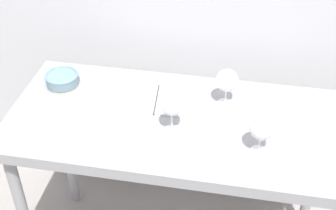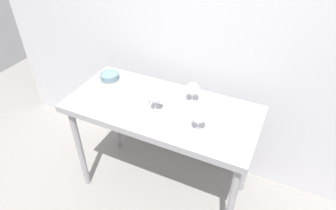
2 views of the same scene
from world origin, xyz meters
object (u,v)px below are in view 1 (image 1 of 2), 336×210
Objects in this scene: open_notebook at (156,100)px; tasting_sheet_lower at (85,122)px; wine_glass_far_right at (227,81)px; wine_glass_near_right at (262,128)px; tasting_bowl at (62,79)px; wine_glass_near_center at (172,105)px; tasting_sheet_upper at (287,114)px.

tasting_sheet_lower is (-0.25, -0.19, -0.00)m from open_notebook.
wine_glass_near_right is at bearing -61.45° from wine_glass_far_right.
tasting_bowl is at bearing 94.53° from tasting_sheet_lower.
wine_glass_far_right is 0.72× the size of tasting_sheet_lower.
wine_glass_near_right is at bearing -9.78° from wine_glass_near_center.
tasting_sheet_upper is at bearing 22.93° from wine_glass_near_center.
wine_glass_near_center is 0.59m from tasting_bowl.
wine_glass_near_right is 0.70m from tasting_sheet_lower.
tasting_sheet_upper is (0.26, -0.03, -0.11)m from wine_glass_far_right.
wine_glass_near_center is at bearing -31.42° from tasting_sheet_lower.
wine_glass_near_center reaches higher than tasting_sheet_lower.
tasting_bowl is (-0.88, 0.29, -0.08)m from wine_glass_near_right.
wine_glass_far_right is 1.11× the size of tasting_bowl.
wine_glass_far_right is at bearing 1.22° from open_notebook.
tasting_sheet_lower is 1.54× the size of tasting_bowl.
open_notebook reaches higher than tasting_sheet_upper.
wine_glass_far_right is 0.42× the size of open_notebook.
open_notebook is at bearing 148.32° from tasting_sheet_upper.
tasting_sheet_upper is (0.45, 0.19, -0.12)m from wine_glass_near_center.
tasting_sheet_upper is 1.75× the size of tasting_bowl.
tasting_sheet_lower is at bearing -52.17° from tasting_bowl.
open_notebook reaches higher than tasting_sheet_lower.
tasting_bowl is at bearing 157.10° from wine_glass_near_center.
wine_glass_near_right is 0.29m from tasting_sheet_upper.
wine_glass_far_right is 0.63× the size of tasting_sheet_upper.
wine_glass_near_center is 1.16× the size of tasting_bowl.
wine_glass_near_right is 0.51m from open_notebook.
wine_glass_far_right is 0.73m from tasting_bowl.
open_notebook is at bearing 151.16° from wine_glass_near_right.
tasting_sheet_lower is at bearing 176.11° from wine_glass_near_right.
open_notebook is (-0.10, 0.18, -0.12)m from wine_glass_near_center.
wine_glass_near_right is at bearing -37.19° from tasting_sheet_lower.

